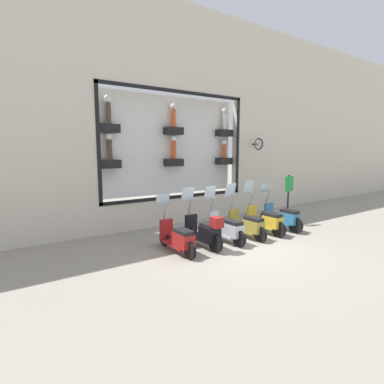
{
  "coord_description": "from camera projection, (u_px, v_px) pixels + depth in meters",
  "views": [
    {
      "loc": [
        -6.09,
        5.8,
        2.75
      ],
      "look_at": [
        2.0,
        0.33,
        1.38
      ],
      "focal_mm": 28.0,
      "sensor_mm": 36.0,
      "label": 1
    }
  ],
  "objects": [
    {
      "name": "ground_plane",
      "position": [
        241.0,
        247.0,
        8.59
      ],
      "size": [
        120.0,
        120.0,
        0.0
      ],
      "primitive_type": "plane",
      "color": "gray"
    },
    {
      "name": "building_facade",
      "position": [
        175.0,
        114.0,
        10.99
      ],
      "size": [
        1.17,
        36.0,
        7.96
      ],
      "color": "beige",
      "rests_on": "ground_plane"
    },
    {
      "name": "scooter_teal_0",
      "position": [
        283.0,
        217.0,
        10.37
      ],
      "size": [
        1.81,
        0.61,
        1.58
      ],
      "color": "black",
      "rests_on": "ground_plane"
    },
    {
      "name": "scooter_yellow_1",
      "position": [
        266.0,
        221.0,
        9.9
      ],
      "size": [
        1.8,
        0.6,
        1.71
      ],
      "color": "black",
      "rests_on": "ground_plane"
    },
    {
      "name": "scooter_olive_2",
      "position": [
        247.0,
        225.0,
        9.43
      ],
      "size": [
        1.79,
        0.6,
        1.66
      ],
      "color": "black",
      "rests_on": "ground_plane"
    },
    {
      "name": "scooter_silver_3",
      "position": [
        226.0,
        228.0,
        8.96
      ],
      "size": [
        1.8,
        0.61,
        1.63
      ],
      "color": "black",
      "rests_on": "ground_plane"
    },
    {
      "name": "scooter_black_4",
      "position": [
        205.0,
        231.0,
        8.43
      ],
      "size": [
        1.81,
        0.6,
        1.65
      ],
      "color": "black",
      "rests_on": "ground_plane"
    },
    {
      "name": "scooter_red_5",
      "position": [
        178.0,
        238.0,
        8.01
      ],
      "size": [
        1.79,
        0.61,
        1.52
      ],
      "color": "black",
      "rests_on": "ground_plane"
    },
    {
      "name": "shop_sign_post",
      "position": [
        288.0,
        198.0,
        10.94
      ],
      "size": [
        0.36,
        0.45,
        1.86
      ],
      "color": "#232326",
      "rests_on": "ground_plane"
    }
  ]
}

